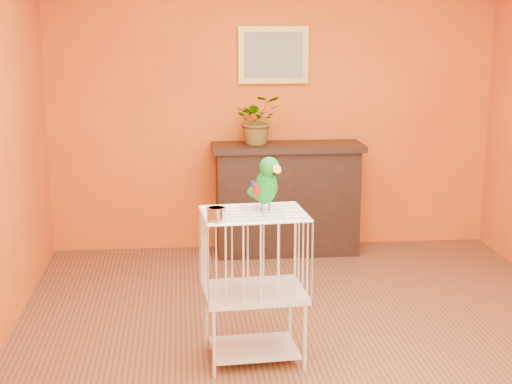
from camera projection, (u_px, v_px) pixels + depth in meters
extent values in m
plane|color=brown|center=(312.00, 343.00, 5.12)|extent=(4.50, 4.50, 0.00)
plane|color=orange|center=(273.00, 106.00, 7.02)|extent=(4.00, 0.00, 4.00)
plane|color=orange|center=(429.00, 254.00, 2.65)|extent=(4.00, 0.00, 4.00)
cube|color=black|center=(287.00, 202.00, 6.99)|extent=(1.25, 0.42, 0.93)
cube|color=black|center=(287.00, 147.00, 6.88)|extent=(1.33, 0.48, 0.05)
cube|color=black|center=(290.00, 207.00, 6.81)|extent=(0.87, 0.02, 0.47)
cube|color=maroon|center=(259.00, 215.00, 6.94)|extent=(0.05, 0.19, 0.29)
cube|color=#32542A|center=(268.00, 215.00, 6.95)|extent=(0.05, 0.19, 0.29)
cube|color=maroon|center=(278.00, 214.00, 6.95)|extent=(0.05, 0.19, 0.29)
cube|color=#32542A|center=(290.00, 214.00, 6.96)|extent=(0.05, 0.19, 0.29)
cube|color=maroon|center=(302.00, 214.00, 6.97)|extent=(0.05, 0.19, 0.29)
imported|color=#26722D|center=(257.00, 125.00, 6.86)|extent=(0.44, 0.48, 0.34)
cube|color=#AC923D|center=(273.00, 55.00, 6.89)|extent=(0.62, 0.03, 0.50)
cube|color=gray|center=(274.00, 55.00, 6.88)|extent=(0.52, 0.01, 0.40)
cube|color=silver|center=(254.00, 348.00, 4.86)|extent=(0.54, 0.43, 0.02)
cube|color=silver|center=(254.00, 292.00, 4.78)|extent=(0.64, 0.51, 0.04)
cube|color=silver|center=(254.00, 214.00, 4.67)|extent=(0.64, 0.51, 0.01)
cylinder|color=silver|center=(214.00, 344.00, 4.58)|extent=(0.02, 0.02, 0.42)
cylinder|color=silver|center=(305.00, 338.00, 4.67)|extent=(0.02, 0.02, 0.42)
cylinder|color=silver|center=(206.00, 318.00, 4.99)|extent=(0.02, 0.02, 0.42)
cylinder|color=silver|center=(290.00, 312.00, 5.08)|extent=(0.02, 0.02, 0.42)
cylinder|color=silver|center=(216.00, 214.00, 4.47)|extent=(0.11, 0.11, 0.07)
cylinder|color=#59544C|center=(262.00, 208.00, 4.70)|extent=(0.01, 0.01, 0.05)
cylinder|color=#59544C|center=(269.00, 207.00, 4.73)|extent=(0.01, 0.01, 0.05)
ellipsoid|color=#049622|center=(266.00, 187.00, 4.69)|extent=(0.20, 0.22, 0.24)
ellipsoid|color=#049622|center=(269.00, 167.00, 4.63)|extent=(0.16, 0.16, 0.12)
cone|color=orange|center=(275.00, 171.00, 4.58)|extent=(0.08, 0.09, 0.08)
cone|color=black|center=(273.00, 174.00, 4.60)|extent=(0.04, 0.04, 0.03)
sphere|color=black|center=(266.00, 166.00, 4.59)|extent=(0.02, 0.02, 0.02)
sphere|color=black|center=(277.00, 165.00, 4.63)|extent=(0.02, 0.02, 0.02)
ellipsoid|color=#A50C0C|center=(255.00, 190.00, 4.66)|extent=(0.06, 0.08, 0.08)
ellipsoid|color=navy|center=(274.00, 187.00, 4.73)|extent=(0.06, 0.08, 0.08)
cone|color=#049622|center=(259.00, 197.00, 4.77)|extent=(0.14, 0.18, 0.13)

